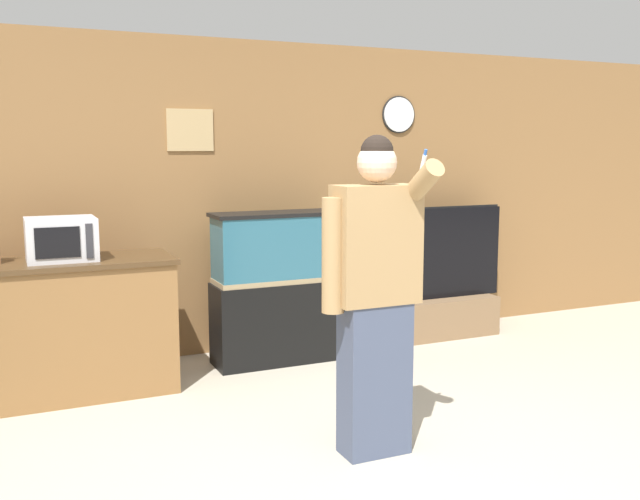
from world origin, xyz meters
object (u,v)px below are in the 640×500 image
counter_island (54,329)px  tv_on_stand (441,299)px  aquarium_on_stand (286,287)px  person_standing (374,292)px  microwave (61,239)px

counter_island → tv_on_stand: 3.38m
tv_on_stand → aquarium_on_stand: bearing=-175.1°
tv_on_stand → counter_island: bearing=-175.4°
person_standing → microwave: bearing=130.9°
microwave → tv_on_stand: size_ratio=0.37×
microwave → tv_on_stand: 3.38m
microwave → aquarium_on_stand: size_ratio=0.37×
microwave → aquarium_on_stand: microwave is taller
microwave → person_standing: (1.49, -1.72, -0.17)m
aquarium_on_stand → microwave: bearing=-175.3°
aquarium_on_stand → person_standing: bearing=-96.3°
aquarium_on_stand → person_standing: 1.90m
microwave → aquarium_on_stand: 1.77m
microwave → tv_on_stand: bearing=4.8°
aquarium_on_stand → person_standing: (-0.20, -1.86, 0.33)m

